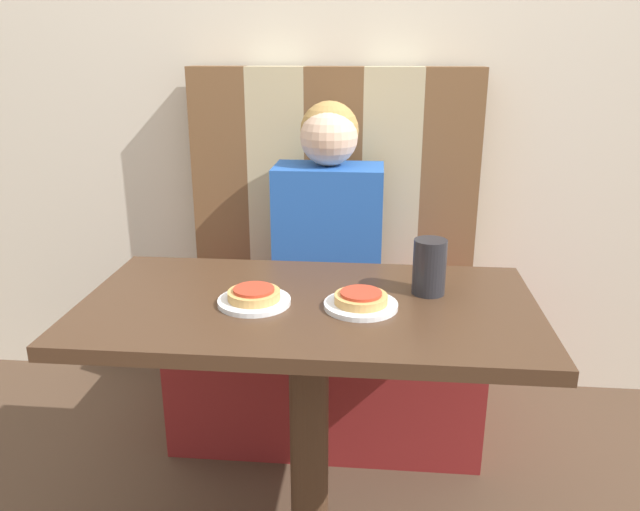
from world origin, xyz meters
name	(u,v)px	position (x,y,z in m)	size (l,w,h in m)	color
wall_back	(337,43)	(0.00, 0.94, 1.30)	(7.00, 0.05, 2.60)	beige
booth_seat	(328,361)	(0.00, 0.60, 0.23)	(1.02, 0.56, 0.46)	maroon
booth_backrest	(334,177)	(0.00, 0.84, 0.84)	(1.02, 0.10, 0.76)	brown
dining_table	(309,340)	(0.00, 0.00, 0.61)	(1.09, 0.58, 0.71)	#422B1C
person	(329,209)	(0.00, 0.61, 0.79)	(0.35, 0.22, 0.67)	#2356B2
plate_left	(254,301)	(-0.13, -0.03, 0.72)	(0.17, 0.17, 0.01)	white
plate_right	(361,305)	(0.13, -0.03, 0.72)	(0.17, 0.17, 0.01)	white
pizza_left	(254,294)	(-0.13, -0.03, 0.73)	(0.12, 0.12, 0.03)	tan
pizza_right	(361,298)	(0.13, -0.03, 0.73)	(0.12, 0.12, 0.03)	tan
drinking_cup	(429,267)	(0.29, 0.08, 0.78)	(0.08, 0.08, 0.14)	#232328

